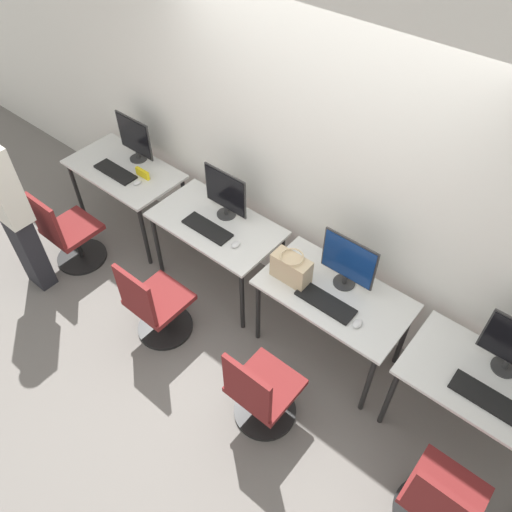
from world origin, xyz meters
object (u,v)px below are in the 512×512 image
(keyboard_far_right, at_px, (487,398))
(monitor_far_left, at_px, (135,138))
(keyboard_left, at_px, (207,228))
(office_chair_far_right, at_px, (439,505))
(office_chair_left, at_px, (155,307))
(monitor_right, at_px, (348,262))
(monitor_left, at_px, (225,193))
(office_chair_right, at_px, (261,395))
(person_far_left, at_px, (7,203))
(mouse_far_left, at_px, (137,182))
(mouse_left, at_px, (236,244))
(handbag, at_px, (291,268))
(keyboard_far_left, at_px, (115,172))
(keyboard_right, at_px, (325,302))
(office_chair_far_left, at_px, (69,236))
(mouse_right, at_px, (357,324))

(keyboard_far_right, bearing_deg, monitor_far_left, 175.12)
(keyboard_left, relative_size, office_chair_far_right, 0.53)
(office_chair_left, bearing_deg, monitor_right, 36.73)
(monitor_left, xyz_separation_m, office_chair_right, (1.17, -0.96, -0.63))
(keyboard_far_right, bearing_deg, office_chair_right, -150.17)
(person_far_left, bearing_deg, monitor_left, 43.05)
(mouse_far_left, relative_size, mouse_left, 1.00)
(handbag, bearing_deg, person_far_left, -155.58)
(monitor_right, xyz_separation_m, office_chair_far_right, (1.27, -0.82, -0.63))
(mouse_far_left, relative_size, office_chair_far_right, 0.10)
(monitor_left, bearing_deg, handbag, -15.12)
(monitor_right, bearing_deg, keyboard_far_left, -174.80)
(keyboard_right, relative_size, office_chair_right, 0.53)
(person_far_left, xyz_separation_m, keyboard_right, (2.50, 0.95, -0.21))
(office_chair_left, xyz_separation_m, office_chair_far_right, (2.47, 0.07, 0.00))
(office_chair_far_left, bearing_deg, mouse_far_left, 62.01)
(office_chair_far_right, bearing_deg, person_far_left, -174.24)
(monitor_far_left, height_order, mouse_left, monitor_far_left)
(office_chair_left, distance_m, office_chair_far_right, 2.47)
(office_chair_far_left, height_order, keyboard_far_right, office_chair_far_left)
(mouse_right, bearing_deg, monitor_left, 169.27)
(office_chair_right, bearing_deg, monitor_right, 87.88)
(monitor_far_left, bearing_deg, keyboard_right, -7.58)
(office_chair_left, bearing_deg, office_chair_far_left, 177.40)
(keyboard_far_left, xyz_separation_m, office_chair_left, (1.20, -0.68, -0.41))
(keyboard_left, distance_m, mouse_left, 0.31)
(mouse_left, bearing_deg, monitor_far_left, 169.01)
(keyboard_far_right, xyz_separation_m, handbag, (-1.54, 0.02, 0.11))
(person_far_left, height_order, monitor_left, person_far_left)
(office_chair_left, bearing_deg, office_chair_far_right, 1.66)
(mouse_right, bearing_deg, handbag, 175.57)
(person_far_left, distance_m, keyboard_left, 1.64)
(person_far_left, distance_m, monitor_right, 2.77)
(mouse_far_left, bearing_deg, keyboard_right, -1.48)
(mouse_far_left, relative_size, mouse_right, 1.00)
(keyboard_far_right, bearing_deg, keyboard_right, -179.41)
(mouse_right, xyz_separation_m, office_chair_far_right, (0.99, -0.55, -0.42))
(keyboard_right, height_order, office_chair_far_right, office_chair_far_right)
(mouse_left, bearing_deg, keyboard_far_right, -0.38)
(mouse_right, bearing_deg, mouse_far_left, 178.24)
(monitor_far_left, height_order, office_chair_far_left, monitor_far_left)
(monitor_right, relative_size, handbag, 1.49)
(mouse_left, xyz_separation_m, handbag, (0.55, 0.00, 0.10))
(monitor_far_left, relative_size, mouse_far_left, 4.97)
(monitor_far_left, xyz_separation_m, office_chair_right, (2.37, -1.02, -0.63))
(keyboard_right, distance_m, office_chair_far_right, 1.46)
(office_chair_left, distance_m, handbag, 1.21)
(keyboard_far_left, distance_m, office_chair_left, 1.44)
(monitor_right, xyz_separation_m, handbag, (-0.34, -0.22, -0.12))
(person_far_left, xyz_separation_m, mouse_right, (2.78, 0.93, -0.20))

